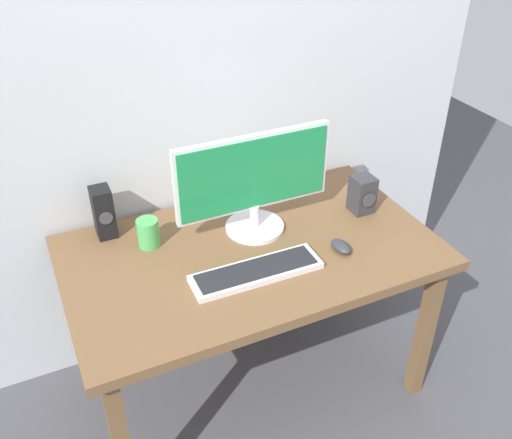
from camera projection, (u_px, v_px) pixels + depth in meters
ground_plane at (252, 381)px, 2.42m from camera, size 6.00×6.00×0.00m
desk at (251, 265)px, 2.07m from camera, size 1.32×0.78×0.70m
monitor at (254, 181)px, 2.03m from camera, size 0.59×0.22×0.38m
keyboard_primary at (256, 272)px, 1.90m from camera, size 0.45×0.13×0.03m
mouse at (341, 246)px, 2.01m from camera, size 0.06×0.10×0.03m
speaker_right at (362, 194)px, 2.20m from camera, size 0.08×0.09×0.15m
speaker_left at (103, 212)px, 2.05m from camera, size 0.07×0.09×0.20m
coffee_mug at (148, 233)px, 2.02m from camera, size 0.08×0.08×0.11m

